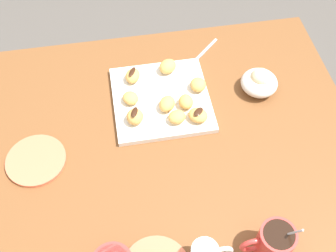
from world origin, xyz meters
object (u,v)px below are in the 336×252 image
(beignet_0, at_px, (198,115))
(beignet_3, at_px, (130,98))
(beignet_1, at_px, (198,85))
(beignet_8, at_px, (168,66))
(dining_table, at_px, (170,167))
(saucer_coral_right, at_px, (36,160))
(beignet_4, at_px, (133,76))
(coffee_mug_red_left, at_px, (274,242))
(pastry_plate_square, at_px, (163,99))
(beignet_6, at_px, (186,102))
(ice_cream_bowl, at_px, (259,82))
(beignet_7, at_px, (135,117))
(beignet_5, at_px, (167,104))
(beignet_2, at_px, (177,117))

(beignet_0, bearing_deg, beignet_3, -27.78)
(beignet_1, relative_size, beignet_8, 0.89)
(dining_table, distance_m, beignet_1, 0.25)
(dining_table, relative_size, saucer_coral_right, 6.66)
(beignet_4, bearing_deg, coffee_mug_red_left, 113.89)
(pastry_plate_square, bearing_deg, beignet_8, -107.43)
(beignet_1, bearing_deg, beignet_6, 50.48)
(saucer_coral_right, relative_size, beignet_0, 2.92)
(ice_cream_bowl, relative_size, beignet_8, 1.92)
(beignet_7, bearing_deg, saucer_coral_right, 15.58)
(beignet_5, bearing_deg, beignet_8, -100.28)
(beignet_5, bearing_deg, beignet_0, 145.86)
(ice_cream_bowl, bearing_deg, dining_table, 26.89)
(beignet_0, distance_m, beignet_1, 0.11)
(dining_table, height_order, saucer_coral_right, saucer_coral_right)
(beignet_2, bearing_deg, pastry_plate_square, -73.93)
(coffee_mug_red_left, distance_m, saucer_coral_right, 0.62)
(beignet_4, height_order, beignet_7, beignet_7)
(saucer_coral_right, bearing_deg, pastry_plate_square, -158.00)
(dining_table, bearing_deg, beignet_6, -120.13)
(ice_cream_bowl, distance_m, beignet_2, 0.27)
(beignet_2, bearing_deg, beignet_4, -59.18)
(beignet_7, bearing_deg, beignet_8, -125.10)
(beignet_0, xyz_separation_m, beignet_7, (0.17, -0.02, 0.00))
(beignet_2, height_order, beignet_3, beignet_2)
(ice_cream_bowl, distance_m, beignet_3, 0.37)
(coffee_mug_red_left, bearing_deg, beignet_6, -75.62)
(coffee_mug_red_left, xyz_separation_m, beignet_6, (0.11, -0.43, -0.02))
(beignet_1, height_order, beignet_4, same)
(ice_cream_bowl, relative_size, beignet_2, 2.17)
(dining_table, distance_m, beignet_5, 0.19)
(coffee_mug_red_left, height_order, beignet_7, coffee_mug_red_left)
(beignet_3, xyz_separation_m, beignet_7, (-0.00, 0.07, 0.00))
(beignet_4, height_order, beignet_6, beignet_6)
(beignet_6, distance_m, beignet_8, 0.14)
(beignet_3, bearing_deg, pastry_plate_square, 179.47)
(dining_table, xyz_separation_m, pastry_plate_square, (-0.00, -0.15, 0.13))
(pastry_plate_square, relative_size, ice_cream_bowl, 2.57)
(saucer_coral_right, distance_m, beignet_7, 0.28)
(pastry_plate_square, distance_m, beignet_0, 0.12)
(coffee_mug_red_left, bearing_deg, saucer_coral_right, -31.85)
(beignet_1, bearing_deg, saucer_coral_right, 19.09)
(saucer_coral_right, bearing_deg, beignet_4, -141.28)
(beignet_6, bearing_deg, saucer_coral_right, 14.00)
(beignet_2, xyz_separation_m, beignet_8, (-0.01, -0.19, 0.00))
(dining_table, bearing_deg, ice_cream_bowl, -153.11)
(beignet_7, bearing_deg, coffee_mug_red_left, 122.53)
(beignet_1, bearing_deg, beignet_7, 23.75)
(ice_cream_bowl, relative_size, beignet_3, 2.25)
(coffee_mug_red_left, height_order, beignet_1, coffee_mug_red_left)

